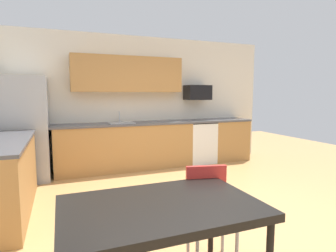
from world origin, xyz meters
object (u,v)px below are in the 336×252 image
Objects in this scene: chair_near_table at (209,206)px; dining_table at (161,212)px; refrigerator at (25,129)px; oven_range at (199,142)px; microwave at (198,93)px.

dining_table is at bearing -151.25° from chair_near_table.
refrigerator reaches higher than chair_near_table.
dining_table is 0.68m from chair_near_table.
dining_table is at bearing -71.07° from refrigerator.
oven_range is (3.43, 0.08, -0.45)m from refrigerator.
refrigerator reaches higher than oven_range.
oven_range is 1.07× the size of chair_near_table.
refrigerator reaches higher than dining_table.
chair_near_table is at bearing -60.97° from refrigerator.
microwave is 0.39× the size of dining_table.
oven_range is at bearing 58.63° from dining_table.
oven_range is 1.69× the size of microwave.
refrigerator is 3.76m from dining_table.
microwave reaches higher than chair_near_table.
chair_near_table is at bearing 28.75° from dining_table.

